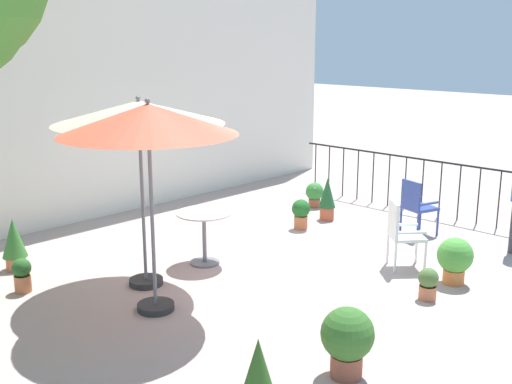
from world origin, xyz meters
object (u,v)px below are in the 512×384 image
Objects in this scene: patio_chair_0 at (416,204)px; patio_umbrella_1 at (148,122)px; potted_plant_4 at (258,372)px; potted_plant_1 at (301,212)px; potted_plant_7 at (327,198)px; patio_umbrella_0 at (139,115)px; cafe_table_0 at (204,228)px; potted_plant_5 at (315,193)px; potted_plant_6 at (22,274)px; potted_plant_3 at (428,283)px; potted_plant_2 at (455,258)px; patio_chair_1 at (401,231)px; potted_plant_0 at (14,243)px; potted_plant_8 at (347,338)px.

patio_umbrella_1 is at bearing 171.64° from patio_chair_0.
patio_chair_0 is 1.37× the size of potted_plant_4.
potted_plant_1 is 0.66× the size of potted_plant_7.
patio_umbrella_0 is 3.16× the size of cafe_table_0.
potted_plant_7 is (-0.53, -0.70, 0.14)m from potted_plant_5.
cafe_table_0 reaches higher than potted_plant_6.
potted_plant_6 is (-3.35, 3.82, 0.02)m from potted_plant_3.
potted_plant_1 is 1.26× the size of potted_plant_3.
cafe_table_0 is 1.92× the size of potted_plant_3.
patio_umbrella_1 reaches higher than patio_umbrella_0.
patio_umbrella_0 is 5.05m from potted_plant_5.
potted_plant_2 is at bearing -99.05° from potted_plant_1.
potted_plant_2 is (1.77, -2.92, -0.18)m from cafe_table_0.
patio_umbrella_0 is 6.06× the size of potted_plant_3.
potted_plant_7 is at bearing 11.23° from patio_umbrella_1.
potted_plant_2 is 1.31× the size of potted_plant_5.
patio_chair_1 reaches higher than potted_plant_1.
potted_plant_0 reaches higher than potted_plant_4.
cafe_table_0 reaches higher than potted_plant_0.
potted_plant_0 reaches higher than potted_plant_8.
cafe_table_0 is at bearing -166.91° from potted_plant_5.
potted_plant_3 is (-0.72, -0.83, -0.33)m from patio_chair_1.
patio_umbrella_0 is 4.89m from patio_chair_0.
potted_plant_7 is at bearing -8.33° from potted_plant_6.
potted_plant_2 is 0.90× the size of potted_plant_8.
potted_plant_7 is (-0.30, 1.58, -0.12)m from patio_chair_0.
patio_umbrella_1 is at bearing -118.54° from patio_umbrella_0.
potted_plant_3 is (2.12, -2.89, -2.01)m from patio_umbrella_0.
potted_plant_2 is 5.57m from potted_plant_6.
potted_plant_2 is at bearing -45.54° from patio_umbrella_0.
patio_chair_0 is 1.89m from potted_plant_1.
potted_plant_5 is (3.52, 0.82, -0.26)m from cafe_table_0.
patio_chair_1 is at bearing -22.35° from patio_umbrella_1.
patio_umbrella_1 is at bearing -77.88° from potted_plant_0.
potted_plant_0 is (-3.77, 3.81, -0.15)m from patio_chair_1.
patio_chair_1 is 1.15m from potted_plant_3.
potted_plant_1 reaches higher than potted_plant_3.
patio_chair_1 reaches higher than potted_plant_8.
potted_plant_7 is at bearing 39.64° from potted_plant_8.
potted_plant_0 is at bearing 139.26° from cafe_table_0.
patio_chair_0 reaches higher than potted_plant_5.
potted_plant_2 is (-0.02, -0.82, -0.19)m from patio_chair_1.
potted_plant_3 is at bearing -130.92° from patio_chair_1.
potted_plant_0 reaches higher than potted_plant_6.
potted_plant_8 is at bearing -138.45° from potted_plant_5.
potted_plant_4 reaches higher than potted_plant_6.
potted_plant_5 is 6.19m from potted_plant_8.
potted_plant_3 is 0.61× the size of potted_plant_4.
cafe_table_0 is at bearing 155.98° from patio_chair_0.
patio_umbrella_0 is at bearing 126.29° from potted_plant_3.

